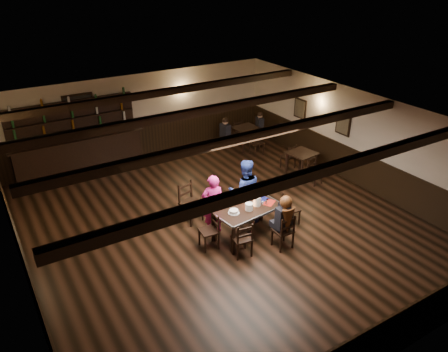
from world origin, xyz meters
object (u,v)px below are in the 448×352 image
chair_near_right (285,230)px  man_blue (245,191)px  chair_near_left (243,237)px  woman_pink (213,204)px  cake (234,212)px  bar_counter (78,150)px  dining_table (249,212)px

chair_near_right → man_blue: (-0.11, 1.47, 0.32)m
man_blue → chair_near_left: bearing=77.7°
woman_pink → cake: woman_pink is taller
chair_near_right → bar_counter: 7.00m
woman_pink → bar_counter: bar_counter is taller
dining_table → man_blue: bearing=63.9°
chair_near_right → man_blue: size_ratio=0.52×
dining_table → bar_counter: 6.07m
chair_near_left → man_blue: man_blue is taller
dining_table → chair_near_left: chair_near_left is taller
woman_pink → bar_counter: size_ratio=0.38×
chair_near_left → cake: chair_near_left is taller
chair_near_right → man_blue: bearing=94.2°
chair_near_right → woman_pink: bearing=124.9°
dining_table → man_blue: man_blue is taller
chair_near_left → chair_near_right: bearing=-14.0°
man_blue → bar_counter: (-2.73, 4.93, -0.10)m
bar_counter → chair_near_left: bearing=-73.1°
dining_table → man_blue: 0.73m
cake → woman_pink: bearing=107.4°
bar_counter → dining_table: bearing=-66.6°
dining_table → bar_counter: size_ratio=0.42×
woman_pink → bar_counter: 5.27m
chair_near_left → chair_near_right: size_ratio=0.99×
chair_near_left → woman_pink: bearing=92.5°
chair_near_right → cake: size_ratio=3.31×
bar_counter → chair_near_right: bearing=-66.1°
man_blue → dining_table: bearing=86.3°
chair_near_right → woman_pink: (-1.01, 1.45, 0.24)m
dining_table → bar_counter: bar_counter is taller
cake → bar_counter: 5.91m
cake → bar_counter: size_ratio=0.07×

